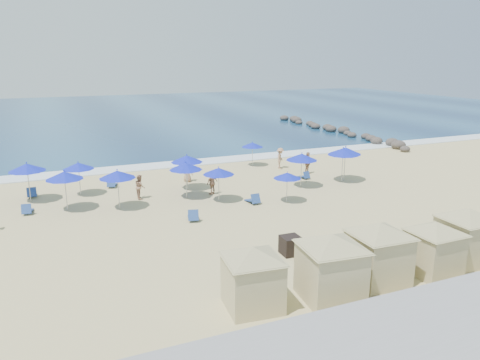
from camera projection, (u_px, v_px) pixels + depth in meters
name	position (u px, v px, depth m)	size (l,w,h in m)	color
ground	(236.00, 221.00, 27.01)	(160.00, 160.00, 0.00)	tan
ocean	(104.00, 115.00, 75.81)	(160.00, 80.00, 0.06)	navy
surf_line	(167.00, 165.00, 40.76)	(160.00, 2.50, 0.08)	white
seawall	(401.00, 334.00, 14.87)	(160.00, 6.10, 1.22)	gray
rock_jetty	(335.00, 130.00, 58.23)	(2.56, 26.66, 0.96)	#302A28
trash_bin	(291.00, 245.00, 22.36)	(0.89, 0.89, 0.89)	black
cabana_0	(253.00, 270.00, 17.32)	(4.28, 4.28, 2.70)	tan
cabana_1	(331.00, 258.00, 17.94)	(4.69, 4.69, 2.96)	tan
cabana_2	(379.00, 245.00, 19.33)	(4.59, 4.59, 2.88)	tan
cabana_3	(435.00, 241.00, 20.12)	(4.16, 4.16, 2.61)	tan
cabana_4	(467.00, 228.00, 21.28)	(4.51, 4.51, 2.83)	tan
umbrella_1	(64.00, 175.00, 28.31)	(2.25, 2.25, 2.57)	#A5A8AD
umbrella_2	(27.00, 167.00, 30.05)	(2.32, 2.32, 2.65)	#A5A8AD
umbrella_3	(117.00, 174.00, 28.60)	(2.24, 2.24, 2.55)	#A5A8AD
umbrella_4	(78.00, 166.00, 31.53)	(2.08, 2.08, 2.37)	#A5A8AD
umbrella_5	(187.00, 159.00, 32.88)	(2.26, 2.26, 2.57)	#A5A8AD
umbrella_6	(219.00, 171.00, 30.13)	(2.06, 2.06, 2.35)	#A5A8AD
umbrella_7	(186.00, 166.00, 30.83)	(2.21, 2.21, 2.52)	#A5A8AD
umbrella_8	(287.00, 175.00, 30.06)	(1.81, 1.81, 2.06)	#A5A8AD
umbrella_9	(252.00, 145.00, 40.20)	(1.88, 1.88, 2.14)	#A5A8AD
umbrella_10	(302.00, 157.00, 33.46)	(2.27, 2.27, 2.58)	#A5A8AD
umbrella_11	(343.00, 152.00, 34.87)	(2.35, 2.35, 2.68)	#A5A8AD
umbrella_12	(345.00, 151.00, 35.15)	(2.37, 2.37, 2.70)	#A5A8AD
beach_chair_0	(27.00, 210.00, 28.20)	(0.69, 1.31, 0.69)	navy
beach_chair_1	(32.00, 193.00, 31.55)	(0.66, 1.38, 0.75)	navy
beach_chair_2	(112.00, 184.00, 33.98)	(0.96, 1.45, 0.73)	navy
beach_chair_3	(193.00, 216.00, 27.06)	(0.93, 1.45, 0.74)	navy
beach_chair_4	(253.00, 200.00, 30.18)	(0.61, 1.32, 0.72)	navy
beach_chair_5	(304.00, 176.00, 36.31)	(0.62, 1.20, 0.64)	navy
beachgoer_1	(140.00, 187.00, 31.08)	(0.79, 0.62, 1.63)	#A5785B
beachgoer_2	(212.00, 183.00, 32.05)	(0.95, 0.40, 1.62)	#A5785B
beachgoer_3	(280.00, 158.00, 39.50)	(1.14, 0.65, 1.76)	#A5785B
beachgoer_4	(188.00, 171.00, 35.31)	(0.81, 0.52, 1.65)	#A5785B
beachgoer_5	(307.00, 163.00, 37.67)	(1.05, 0.44, 1.79)	#A5785B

